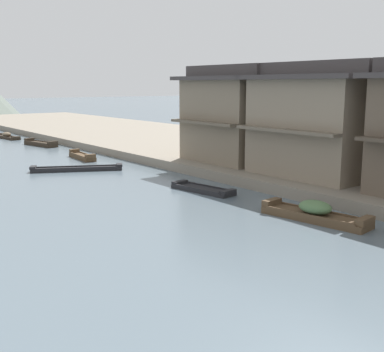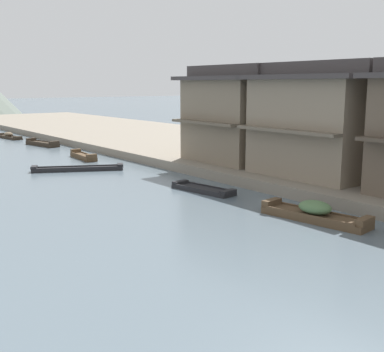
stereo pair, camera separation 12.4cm
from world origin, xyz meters
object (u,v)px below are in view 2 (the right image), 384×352
Objects in this scene: boat_moored_nearest at (203,189)px; house_waterfront_narrow at (234,115)px; boat_moored_third at (42,144)px; boat_moored_far at (8,136)px; boat_upstream_distant at (83,156)px; house_waterfront_tall at (323,120)px; boat_midriver_upstream at (315,214)px; boat_midriver_drifting at (78,169)px.

boat_moored_nearest is 8.05m from house_waterfront_narrow.
boat_moored_far is at bearing 93.53° from boat_moored_third.
boat_upstream_distant is at bearing -92.95° from boat_moored_third.
house_waterfront_tall is at bearing -77.55° from boat_moored_third.
house_waterfront_tall is (6.40, -2.50, 3.47)m from boat_moored_nearest.
boat_moored_third is 0.88× the size of boat_moored_far.
boat_moored_nearest is 0.81× the size of boat_midriver_upstream.
boat_midriver_upstream is at bearing -116.81° from house_waterfront_narrow.
boat_midriver_upstream is 0.64× the size of house_waterfront_tall.
boat_moored_far is 35.73m from house_waterfront_tall.
boat_midriver_drifting is (-3.02, -14.32, -0.06)m from boat_moored_third.
house_waterfront_narrow is (-0.48, 6.71, 0.01)m from house_waterfront_tall.
house_waterfront_narrow is at bearing 35.45° from boat_moored_nearest.
boat_midriver_drifting is at bearing 99.01° from boat_midriver_upstream.
boat_moored_third is 9.77m from boat_upstream_distant.
house_waterfront_narrow reaches higher than boat_midriver_drifting.
boat_moored_third is 0.58× the size of house_waterfront_tall.
boat_midriver_upstream reaches higher than boat_moored_far.
house_waterfront_narrow is at bearing -74.85° from boat_moored_third.
house_waterfront_narrow is at bearing -78.16° from boat_moored_far.
boat_moored_far is at bearing 90.02° from boat_moored_nearest.
house_waterfront_narrow reaches higher than boat_moored_nearest.
boat_midriver_upstream is 8.43m from house_waterfront_tall.
boat_moored_third reaches higher than boat_upstream_distant.
boat_moored_third is 31.37m from boat_midriver_upstream.
boat_midriver_upstream is at bearing -90.58° from boat_moored_third.
boat_moored_far is (-0.51, 8.26, 0.03)m from boat_moored_third.
boat_moored_nearest is 32.48m from boat_moored_far.
house_waterfront_narrow is at bearing 63.19° from boat_midriver_upstream.
boat_midriver_upstream is 13.14m from house_waterfront_narrow.
boat_moored_nearest is at bearing 91.42° from boat_midriver_upstream.
house_waterfront_narrow is (5.92, -10.25, 3.41)m from boat_upstream_distant.
boat_moored_third is at bearing 88.82° from boat_moored_nearest.
boat_moored_nearest is at bearing 158.65° from house_waterfront_tall.
boat_midriver_drifting is at bearing -101.92° from boat_moored_third.
boat_midriver_upstream is at bearing -143.25° from house_waterfront_tall.
house_waterfront_tall and house_waterfront_narrow have the same top height.
boat_upstream_distant is at bearing 90.03° from boat_moored_nearest.
boat_midriver_upstream is (-0.32, -31.37, 0.12)m from boat_moored_third.
boat_moored_nearest is 10.22m from boat_midriver_drifting.
boat_upstream_distant is 18.45m from house_waterfront_tall.
house_waterfront_tall is at bearing -21.35° from boat_moored_nearest.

